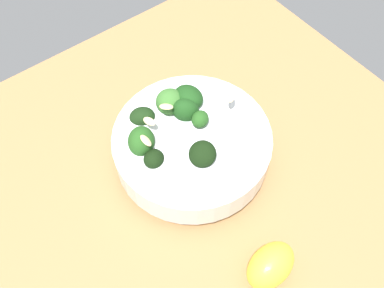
# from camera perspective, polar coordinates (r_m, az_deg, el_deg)

# --- Properties ---
(ground_plane) EXTENTS (0.68, 0.68, 0.05)m
(ground_plane) POSITION_cam_1_polar(r_m,az_deg,el_deg) (0.61, 1.67, -6.36)
(ground_plane) COLOR #996D42
(bowl_of_broccoli) EXTENTS (0.21, 0.21, 0.09)m
(bowl_of_broccoli) POSITION_cam_1_polar(r_m,az_deg,el_deg) (0.57, -0.28, 0.16)
(bowl_of_broccoli) COLOR white
(bowl_of_broccoli) RESTS_ON ground_plane
(lemon_wedge) EXTENTS (0.07, 0.05, 0.05)m
(lemon_wedge) POSITION_cam_1_polar(r_m,az_deg,el_deg) (0.52, 10.44, -15.68)
(lemon_wedge) COLOR yellow
(lemon_wedge) RESTS_ON ground_plane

